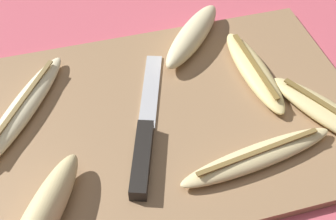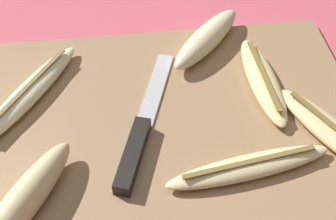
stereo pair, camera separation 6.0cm
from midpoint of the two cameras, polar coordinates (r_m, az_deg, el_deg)
The scene contains 8 objects.
ground_plane at distance 0.62m, azimuth -2.78°, elevation -1.52°, with size 4.00×4.00×0.00m, color #C65160.
cutting_board at distance 0.61m, azimuth -2.80°, elevation -1.15°, with size 0.51×0.35×0.01m.
knife at distance 0.57m, azimuth -5.98°, elevation -4.30°, with size 0.10×0.24×0.02m.
banana_spotted_left at distance 0.62m, azimuth 16.39°, elevation -0.58°, with size 0.12×0.17×0.02m.
banana_golden_short at distance 0.66m, azimuth 7.89°, elevation 4.62°, with size 0.05×0.17×0.02m.
banana_bright_far at distance 0.64m, azimuth -19.96°, elevation -0.06°, with size 0.14×0.19×0.02m.
banana_ripe_center at distance 0.56m, azimuth 7.87°, elevation -5.83°, with size 0.21×0.06×0.02m.
banana_cream_curved at distance 0.70m, azimuth 0.51°, elevation 8.98°, with size 0.13×0.14×0.03m.
Camera 1 is at (-0.11, -0.39, 0.47)m, focal length 50.00 mm.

